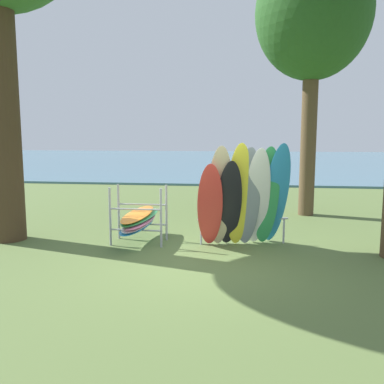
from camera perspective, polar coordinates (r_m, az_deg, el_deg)
ground_plane at (r=7.95m, az=1.55°, el=-9.41°), size 80.00×80.00×0.00m
lake_water at (r=36.94m, az=6.24°, el=4.30°), size 80.00×36.00×0.10m
tree_mid_behind at (r=13.02m, az=16.18°, el=22.09°), size 3.20×3.20×7.54m
leaning_board_pile at (r=8.71m, az=7.11°, el=-0.94°), size 2.01×1.36×2.20m
board_storage_rack at (r=9.20m, az=-7.19°, el=-3.71°), size 1.15×2.13×1.25m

